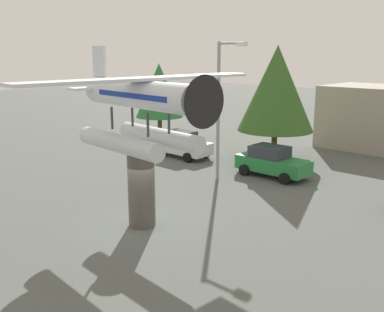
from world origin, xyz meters
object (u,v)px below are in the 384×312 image
at_px(floatplane_monument, 141,107).
at_px(car_near_white, 182,144).
at_px(car_mid_green, 272,162).
at_px(streetlight_primary, 221,101).
at_px(tree_east, 276,89).
at_px(tree_west, 159,91).
at_px(display_pedestal, 141,188).

relative_size(floatplane_monument, car_near_white, 2.49).
relative_size(car_mid_green, streetlight_primary, 0.56).
bearing_deg(floatplane_monument, streetlight_primary, 110.24).
relative_size(car_near_white, car_mid_green, 1.00).
xyz_separation_m(car_near_white, car_mid_green, (7.26, 0.00, 0.00)).
height_order(streetlight_primary, tree_east, streetlight_primary).
height_order(streetlight_primary, tree_west, streetlight_primary).
distance_m(display_pedestal, car_near_white, 12.55).
distance_m(display_pedestal, tree_west, 19.11).
relative_size(car_near_white, tree_east, 0.57).
bearing_deg(car_mid_green, streetlight_primary, -123.78).
xyz_separation_m(tree_west, tree_east, (11.26, -0.38, 0.79)).
bearing_deg(tree_east, tree_west, 178.06).
height_order(tree_west, tree_east, tree_east).
distance_m(floatplane_monument, streetlight_primary, 7.76).
xyz_separation_m(car_near_white, tree_east, (5.40, 3.03, 3.86)).
height_order(display_pedestal, streetlight_primary, streetlight_primary).
height_order(floatplane_monument, car_mid_green, floatplane_monument).
bearing_deg(tree_west, car_near_white, -30.24).
bearing_deg(tree_east, streetlight_primary, -88.50).
distance_m(car_near_white, tree_east, 7.30).
xyz_separation_m(car_near_white, streetlight_primary, (5.55, -2.56, 3.51)).
xyz_separation_m(display_pedestal, tree_east, (-2.15, 13.03, 3.12)).
bearing_deg(car_near_white, tree_west, 149.76).
height_order(car_near_white, streetlight_primary, streetlight_primary).
xyz_separation_m(floatplane_monument, streetlight_primary, (-2.14, 7.44, -0.52)).
bearing_deg(tree_west, streetlight_primary, -27.64).
xyz_separation_m(streetlight_primary, tree_west, (-11.41, 5.98, -0.44)).
height_order(display_pedestal, car_near_white, display_pedestal).
xyz_separation_m(car_mid_green, streetlight_primary, (-1.71, -2.56, 3.51)).
bearing_deg(display_pedestal, car_mid_green, 91.67).
bearing_deg(streetlight_primary, floatplane_monument, -73.98).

